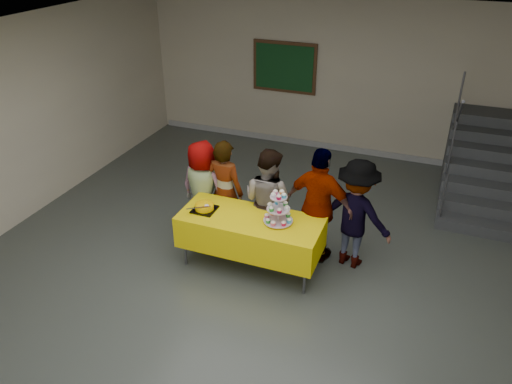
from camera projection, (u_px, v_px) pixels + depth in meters
room_shell at (245, 144)px, 5.16m from camera, size 10.00×10.04×3.02m
bake_table at (251, 232)px, 6.57m from camera, size 1.88×0.78×0.77m
cupcake_stand at (278, 210)px, 6.29m from camera, size 0.38×0.38×0.44m
bear_cake at (204, 206)px, 6.61m from camera, size 0.32×0.36×0.12m
schoolchild_a at (203, 189)px, 7.21m from camera, size 0.78×0.57×1.48m
schoolchild_b at (225, 192)px, 7.06m from camera, size 0.60×0.43×1.56m
schoolchild_c at (268, 200)px, 6.87m from camera, size 0.88×0.77×1.54m
schoolchild_d at (319, 207)px, 6.61m from camera, size 1.03×0.57×1.66m
schoolchild_e at (356, 214)px, 6.55m from camera, size 1.10×0.79×1.54m
staircase at (485, 166)px, 8.46m from camera, size 1.30×2.40×2.04m
noticeboard at (284, 67)px, 9.84m from camera, size 1.30×0.05×1.00m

